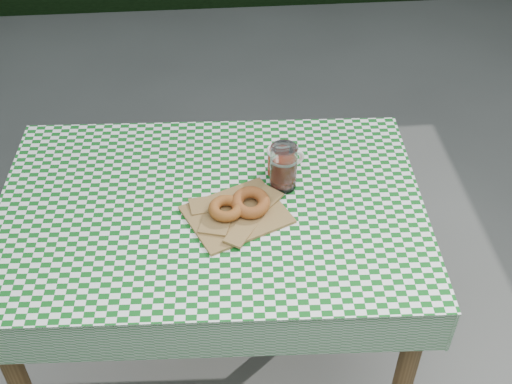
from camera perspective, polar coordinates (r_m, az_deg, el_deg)
The scene contains 8 objects.
ground at distance 2.48m, azimuth -0.55°, elevation -14.40°, with size 60.00×60.00×0.00m, color #52524D.
table at distance 2.20m, azimuth -3.52°, elevation -8.48°, with size 1.23×0.82×0.75m, color brown.
tablecloth at distance 1.92m, azimuth -3.97°, elevation -1.24°, with size 1.25×0.84×0.01m, color #0D5517.
paper_bag at distance 1.88m, azimuth -1.69°, elevation -1.92°, with size 0.27×0.22×0.01m, color #9C7D44.
bagel_front at distance 1.86m, azimuth -2.63°, elevation -1.44°, with size 0.10×0.10×0.03m, color #96581F.
bagel_back at distance 1.88m, azimuth -0.48°, elevation -0.92°, with size 0.11×0.11×0.04m, color #A15021.
coffee_mug at distance 2.00m, azimuth 2.16°, elevation 2.69°, with size 0.16×0.16×0.09m, color #A21B0A, non-canonical shape.
drinking_glass at distance 1.93m, azimuth 2.40°, elevation 2.17°, with size 0.08×0.08×0.14m, color silver.
Camera 1 is at (-0.09, -1.38, 2.06)m, focal length 45.96 mm.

